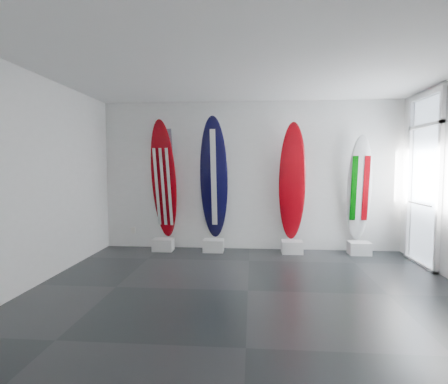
# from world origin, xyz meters

# --- Properties ---
(floor) EXTENTS (6.00, 6.00, 0.00)m
(floor) POSITION_xyz_m (0.00, 0.00, 0.00)
(floor) COLOR black
(floor) RESTS_ON ground
(ceiling) EXTENTS (6.00, 6.00, 0.00)m
(ceiling) POSITION_xyz_m (0.00, 0.00, 3.00)
(ceiling) COLOR white
(ceiling) RESTS_ON wall_back
(wall_back) EXTENTS (6.00, 0.00, 6.00)m
(wall_back) POSITION_xyz_m (0.00, 2.50, 1.50)
(wall_back) COLOR silver
(wall_back) RESTS_ON ground
(wall_front) EXTENTS (6.00, 0.00, 6.00)m
(wall_front) POSITION_xyz_m (0.00, -2.50, 1.50)
(wall_front) COLOR silver
(wall_front) RESTS_ON ground
(wall_left) EXTENTS (0.00, 5.00, 5.00)m
(wall_left) POSITION_xyz_m (-3.00, 0.00, 1.50)
(wall_left) COLOR silver
(wall_left) RESTS_ON ground
(display_block_usa) EXTENTS (0.40, 0.30, 0.24)m
(display_block_usa) POSITION_xyz_m (-1.73, 2.18, 0.12)
(display_block_usa) COLOR silver
(display_block_usa) RESTS_ON floor
(surfboard_usa) EXTENTS (0.62, 0.53, 2.38)m
(surfboard_usa) POSITION_xyz_m (-1.73, 2.28, 1.43)
(surfboard_usa) COLOR #8B030B
(surfboard_usa) RESTS_ON display_block_usa
(display_block_navy) EXTENTS (0.40, 0.30, 0.24)m
(display_block_navy) POSITION_xyz_m (-0.71, 2.18, 0.12)
(display_block_navy) COLOR silver
(display_block_navy) RESTS_ON floor
(surfboard_navy) EXTENTS (0.58, 0.47, 2.44)m
(surfboard_navy) POSITION_xyz_m (-0.71, 2.28, 1.45)
(surfboard_navy) COLOR black
(surfboard_navy) RESTS_ON display_block_navy
(display_block_swiss) EXTENTS (0.40, 0.30, 0.24)m
(display_block_swiss) POSITION_xyz_m (0.83, 2.18, 0.12)
(display_block_swiss) COLOR silver
(display_block_swiss) RESTS_ON floor
(surfboard_swiss) EXTENTS (0.53, 0.29, 2.31)m
(surfboard_swiss) POSITION_xyz_m (0.83, 2.28, 1.39)
(surfboard_swiss) COLOR #8B030B
(surfboard_swiss) RESTS_ON display_block_swiss
(display_block_italy) EXTENTS (0.40, 0.30, 0.24)m
(display_block_italy) POSITION_xyz_m (2.11, 2.18, 0.12)
(display_block_italy) COLOR silver
(display_block_italy) RESTS_ON floor
(surfboard_italy) EXTENTS (0.47, 0.34, 2.06)m
(surfboard_italy) POSITION_xyz_m (2.11, 2.28, 1.26)
(surfboard_italy) COLOR silver
(surfboard_italy) RESTS_ON display_block_italy
(wall_outlet) EXTENTS (0.09, 0.02, 0.13)m
(wall_outlet) POSITION_xyz_m (-2.45, 2.48, 0.35)
(wall_outlet) COLOR silver
(wall_outlet) RESTS_ON wall_back
(glass_door) EXTENTS (0.12, 1.16, 2.85)m
(glass_door) POSITION_xyz_m (2.97, 1.55, 1.43)
(glass_door) COLOR white
(glass_door) RESTS_ON floor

